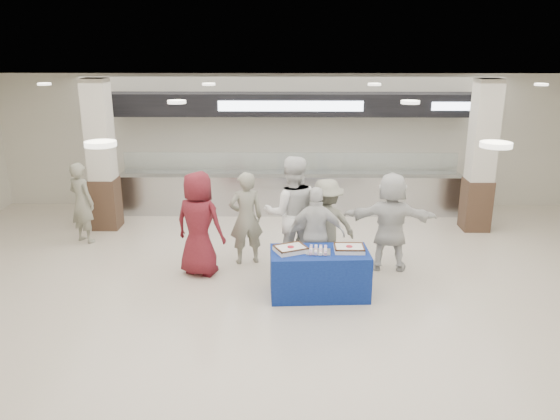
{
  "coord_description": "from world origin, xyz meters",
  "views": [
    {
      "loc": [
        -0.08,
        -7.09,
        3.92
      ],
      "look_at": [
        -0.19,
        1.6,
        1.22
      ],
      "focal_mm": 35.0,
      "sensor_mm": 36.0,
      "label": 1
    }
  ],
  "objects_px": {
    "display_table": "(319,273)",
    "civilian_white": "(391,222)",
    "chef_short": "(317,234)",
    "sheet_cake_left": "(291,249)",
    "cupcake_tray": "(318,250)",
    "soldier_a": "(246,218)",
    "chef_tall": "(292,213)",
    "soldier_b": "(326,225)",
    "soldier_bg": "(82,203)",
    "civilian_maroon": "(199,224)",
    "sheet_cake_right": "(349,248)"
  },
  "relations": [
    {
      "from": "cupcake_tray",
      "to": "soldier_bg",
      "type": "bearing_deg",
      "value": 152.03
    },
    {
      "from": "soldier_a",
      "to": "civilian_white",
      "type": "height_order",
      "value": "civilian_white"
    },
    {
      "from": "soldier_a",
      "to": "sheet_cake_left",
      "type": "bearing_deg",
      "value": 103.67
    },
    {
      "from": "display_table",
      "to": "soldier_bg",
      "type": "xyz_separation_m",
      "value": [
        -4.63,
        2.41,
        0.45
      ]
    },
    {
      "from": "sheet_cake_left",
      "to": "cupcake_tray",
      "type": "distance_m",
      "value": 0.43
    },
    {
      "from": "sheet_cake_left",
      "to": "cupcake_tray",
      "type": "relative_size",
      "value": 1.45
    },
    {
      "from": "display_table",
      "to": "sheet_cake_left",
      "type": "height_order",
      "value": "sheet_cake_left"
    },
    {
      "from": "civilian_white",
      "to": "soldier_a",
      "type": "bearing_deg",
      "value": -1.22
    },
    {
      "from": "chef_tall",
      "to": "display_table",
      "type": "bearing_deg",
      "value": 107.44
    },
    {
      "from": "civilian_white",
      "to": "civilian_maroon",
      "type": "bearing_deg",
      "value": 8.81
    },
    {
      "from": "sheet_cake_right",
      "to": "soldier_a",
      "type": "height_order",
      "value": "soldier_a"
    },
    {
      "from": "sheet_cake_left",
      "to": "cupcake_tray",
      "type": "height_order",
      "value": "sheet_cake_left"
    },
    {
      "from": "chef_tall",
      "to": "soldier_b",
      "type": "bearing_deg",
      "value": 168.92
    },
    {
      "from": "chef_short",
      "to": "civilian_white",
      "type": "relative_size",
      "value": 0.92
    },
    {
      "from": "cupcake_tray",
      "to": "civilian_white",
      "type": "distance_m",
      "value": 1.74
    },
    {
      "from": "chef_short",
      "to": "cupcake_tray",
      "type": "bearing_deg",
      "value": 94.73
    },
    {
      "from": "civilian_maroon",
      "to": "soldier_bg",
      "type": "height_order",
      "value": "civilian_maroon"
    },
    {
      "from": "sheet_cake_left",
      "to": "chef_short",
      "type": "xyz_separation_m",
      "value": [
        0.44,
        0.65,
        0.01
      ]
    },
    {
      "from": "soldier_b",
      "to": "cupcake_tray",
      "type": "bearing_deg",
      "value": 64.63
    },
    {
      "from": "display_table",
      "to": "sheet_cake_right",
      "type": "relative_size",
      "value": 3.33
    },
    {
      "from": "civilian_maroon",
      "to": "soldier_bg",
      "type": "distance_m",
      "value": 3.04
    },
    {
      "from": "display_table",
      "to": "civilian_maroon",
      "type": "relative_size",
      "value": 0.84
    },
    {
      "from": "display_table",
      "to": "civilian_white",
      "type": "xyz_separation_m",
      "value": [
        1.3,
        1.09,
        0.51
      ]
    },
    {
      "from": "chef_short",
      "to": "civilian_white",
      "type": "xyz_separation_m",
      "value": [
        1.32,
        0.45,
        0.08
      ]
    },
    {
      "from": "soldier_b",
      "to": "soldier_bg",
      "type": "height_order",
      "value": "soldier_b"
    },
    {
      "from": "display_table",
      "to": "cupcake_tray",
      "type": "relative_size",
      "value": 3.88
    },
    {
      "from": "cupcake_tray",
      "to": "soldier_bg",
      "type": "relative_size",
      "value": 0.24
    },
    {
      "from": "cupcake_tray",
      "to": "chef_short",
      "type": "xyz_separation_m",
      "value": [
        0.01,
        0.68,
        0.03
      ]
    },
    {
      "from": "sheet_cake_left",
      "to": "civilian_maroon",
      "type": "relative_size",
      "value": 0.32
    },
    {
      "from": "cupcake_tray",
      "to": "soldier_a",
      "type": "xyz_separation_m",
      "value": [
        -1.23,
        1.38,
        0.08
      ]
    },
    {
      "from": "civilian_white",
      "to": "sheet_cake_right",
      "type": "bearing_deg",
      "value": 56.22
    },
    {
      "from": "soldier_a",
      "to": "civilian_white",
      "type": "distance_m",
      "value": 2.57
    },
    {
      "from": "sheet_cake_right",
      "to": "chef_tall",
      "type": "relative_size",
      "value": 0.23
    },
    {
      "from": "chef_tall",
      "to": "soldier_a",
      "type": "bearing_deg",
      "value": -19.54
    },
    {
      "from": "chef_short",
      "to": "civilian_white",
      "type": "distance_m",
      "value": 1.4
    },
    {
      "from": "display_table",
      "to": "civilian_maroon",
      "type": "height_order",
      "value": "civilian_maroon"
    },
    {
      "from": "sheet_cake_left",
      "to": "civilian_white",
      "type": "height_order",
      "value": "civilian_white"
    },
    {
      "from": "cupcake_tray",
      "to": "soldier_a",
      "type": "distance_m",
      "value": 1.85
    },
    {
      "from": "soldier_a",
      "to": "soldier_b",
      "type": "xyz_separation_m",
      "value": [
        1.43,
        -0.31,
        -0.03
      ]
    },
    {
      "from": "chef_short",
      "to": "soldier_bg",
      "type": "bearing_deg",
      "value": -15.54
    },
    {
      "from": "sheet_cake_right",
      "to": "chef_tall",
      "type": "height_order",
      "value": "chef_tall"
    },
    {
      "from": "chef_short",
      "to": "soldier_b",
      "type": "height_order",
      "value": "soldier_b"
    },
    {
      "from": "display_table",
      "to": "soldier_b",
      "type": "bearing_deg",
      "value": 77.86
    },
    {
      "from": "sheet_cake_left",
      "to": "soldier_a",
      "type": "height_order",
      "value": "soldier_a"
    },
    {
      "from": "display_table",
      "to": "soldier_b",
      "type": "distance_m",
      "value": 1.14
    },
    {
      "from": "sheet_cake_right",
      "to": "soldier_a",
      "type": "bearing_deg",
      "value": 142.56
    },
    {
      "from": "chef_tall",
      "to": "chef_short",
      "type": "height_order",
      "value": "chef_tall"
    },
    {
      "from": "display_table",
      "to": "chef_short",
      "type": "xyz_separation_m",
      "value": [
        -0.02,
        0.64,
        0.44
      ]
    },
    {
      "from": "sheet_cake_right",
      "to": "civilian_white",
      "type": "xyz_separation_m",
      "value": [
        0.84,
        1.07,
        0.09
      ]
    },
    {
      "from": "chef_tall",
      "to": "soldier_b",
      "type": "distance_m",
      "value": 0.63
    }
  ]
}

